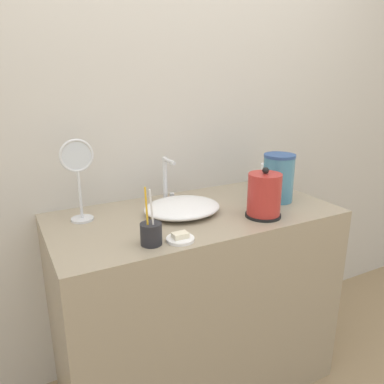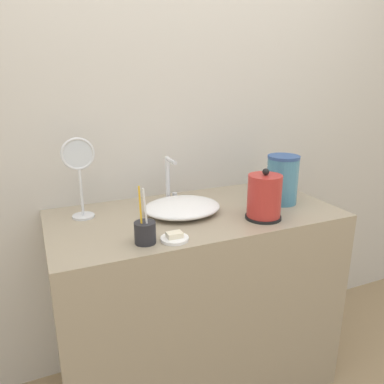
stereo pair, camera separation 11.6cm
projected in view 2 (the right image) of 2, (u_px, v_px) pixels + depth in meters
wall_back at (168, 119)px, 1.86m from camera, size 6.00×0.04×2.60m
vanity_counter at (195, 301)px, 1.82m from camera, size 1.28×0.63×0.92m
sink_basin at (182, 207)px, 1.67m from camera, size 0.35×0.30×0.06m
faucet at (169, 178)px, 1.79m from camera, size 0.06×0.12×0.22m
electric_kettle at (264, 198)px, 1.59m from camera, size 0.16×0.16×0.22m
toothbrush_cup at (145, 232)px, 1.37m from camera, size 0.08×0.08×0.22m
lotion_bottle at (287, 182)px, 1.94m from camera, size 0.05×0.05×0.16m
shampoo_bottle at (273, 177)px, 2.01m from camera, size 0.07×0.07×0.18m
soap_dish at (175, 238)px, 1.40m from camera, size 0.11×0.11×0.03m
vanity_mirror at (79, 171)px, 1.57m from camera, size 0.14×0.09×0.35m
water_pitcher at (282, 179)px, 1.78m from camera, size 0.15×0.15×0.23m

